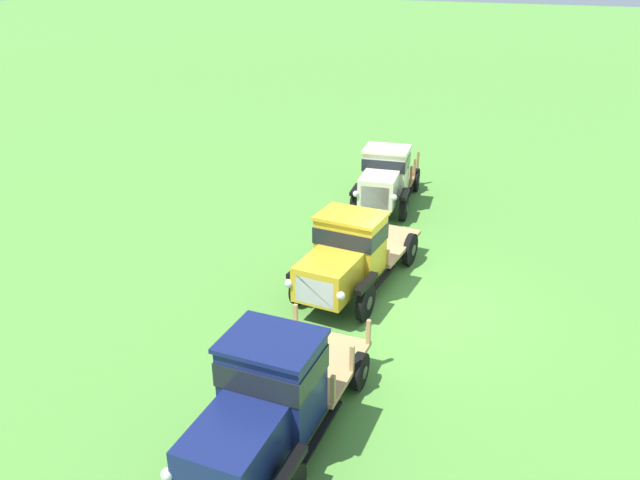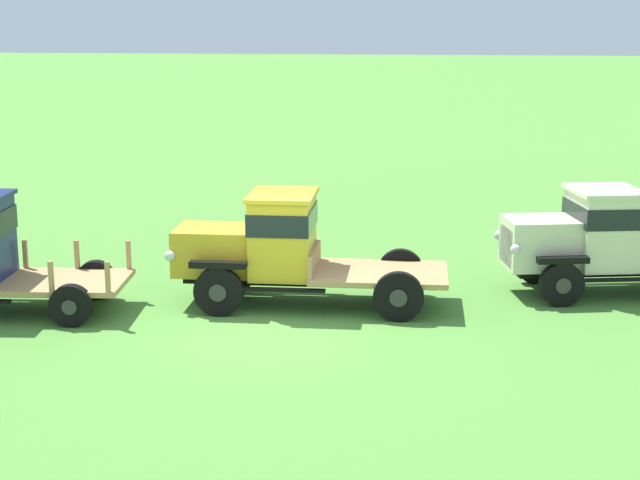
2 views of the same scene
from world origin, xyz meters
name	(u,v)px [view 1 (image 1 of 2)]	position (x,y,z in m)	size (l,w,h in m)	color
ground_plane	(407,305)	(0.00, 0.00, 0.00)	(240.00, 240.00, 0.00)	#518E38
vintage_truck_foreground_near	(268,399)	(-5.85, 0.38, 1.12)	(5.23, 2.29, 2.18)	black
vintage_truck_second_in_line	(349,254)	(-0.13, 1.58, 1.12)	(5.24, 2.06, 2.15)	black
vintage_truck_midrow_center	(385,177)	(5.91, 3.07, 1.11)	(4.84, 2.59, 2.10)	black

